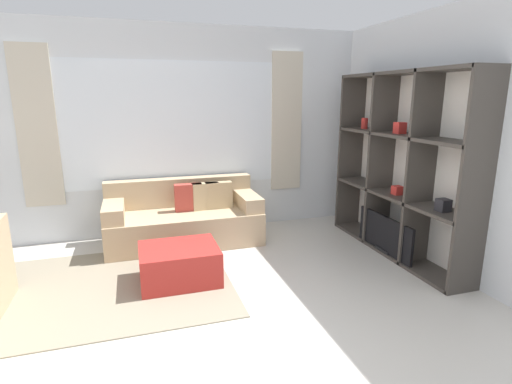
% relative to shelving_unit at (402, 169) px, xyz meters
% --- Properties ---
extents(wall_back, '(6.32, 0.11, 2.70)m').
position_rel_shelving_unit_xyz_m(wall_back, '(-2.41, 1.56, 0.36)').
color(wall_back, silver).
rests_on(wall_back, ground_plane).
extents(wall_right, '(0.07, 4.53, 2.70)m').
position_rel_shelving_unit_xyz_m(wall_right, '(0.19, -0.14, 0.35)').
color(wall_right, silver).
rests_on(wall_right, ground_plane).
extents(area_rug, '(2.29, 1.86, 0.01)m').
position_rel_shelving_unit_xyz_m(area_rug, '(-3.23, 0.04, -1.00)').
color(area_rug, gray).
rests_on(area_rug, ground_plane).
extents(shelving_unit, '(0.38, 2.18, 2.08)m').
position_rel_shelving_unit_xyz_m(shelving_unit, '(0.00, 0.00, 0.00)').
color(shelving_unit, silver).
rests_on(shelving_unit, ground_plane).
extents(couch_main, '(1.88, 0.84, 0.77)m').
position_rel_shelving_unit_xyz_m(couch_main, '(-2.36, 1.10, -0.70)').
color(couch_main, tan).
rests_on(couch_main, ground_plane).
extents(ottoman, '(0.76, 0.62, 0.36)m').
position_rel_shelving_unit_xyz_m(ottoman, '(-2.56, -0.03, -0.82)').
color(ottoman, '#A82823').
rests_on(ottoman, ground_plane).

